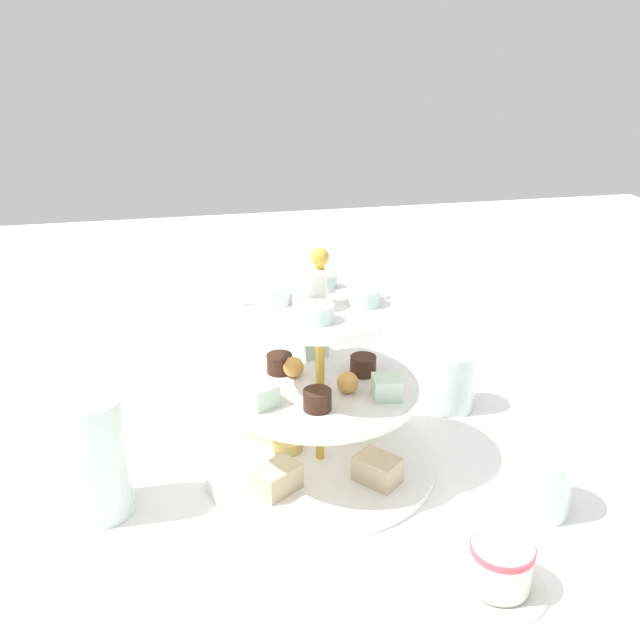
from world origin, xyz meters
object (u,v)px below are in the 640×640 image
at_px(butter_knife_left, 221,366).
at_px(water_glass_short_left, 541,482).
at_px(water_glass_mid_back, 452,380).
at_px(teacup_with_saucer, 500,569).
at_px(water_glass_tall_right, 96,456).
at_px(tiered_serving_stand, 319,402).

bearing_deg(butter_knife_left, water_glass_short_left, 102.66).
bearing_deg(water_glass_mid_back, teacup_with_saucer, 76.14).
relative_size(water_glass_tall_right, water_glass_short_left, 1.93).
bearing_deg(water_glass_tall_right, teacup_with_saucer, 152.02).
height_order(water_glass_tall_right, water_glass_short_left, water_glass_tall_right).
distance_m(water_glass_tall_right, teacup_with_saucer, 0.41).
bearing_deg(water_glass_tall_right, tiered_serving_stand, -171.37).
height_order(water_glass_tall_right, water_glass_mid_back, water_glass_tall_right).
distance_m(tiered_serving_stand, water_glass_short_left, 0.25).
relative_size(tiered_serving_stand, water_glass_mid_back, 3.31).
distance_m(butter_knife_left, water_glass_mid_back, 0.35).
distance_m(water_glass_tall_right, water_glass_mid_back, 0.47).
bearing_deg(tiered_serving_stand, water_glass_mid_back, -154.30).
xyz_separation_m(tiered_serving_stand, butter_knife_left, (0.09, -0.28, -0.08)).
height_order(tiered_serving_stand, water_glass_short_left, tiered_serving_stand).
xyz_separation_m(water_glass_short_left, water_glass_mid_back, (0.01, -0.23, 0.01)).
distance_m(teacup_with_saucer, butter_knife_left, 0.56).
xyz_separation_m(water_glass_tall_right, water_glass_short_left, (-0.46, 0.09, -0.03)).
bearing_deg(teacup_with_saucer, tiered_serving_stand, -62.43).
xyz_separation_m(teacup_with_saucer, water_glass_mid_back, (-0.08, -0.33, 0.02)).
xyz_separation_m(tiered_serving_stand, water_glass_short_left, (-0.21, 0.13, -0.05)).
height_order(tiered_serving_stand, water_glass_mid_back, tiered_serving_stand).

